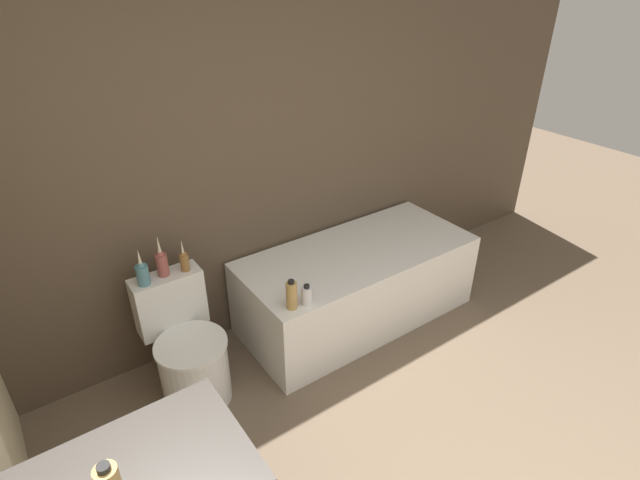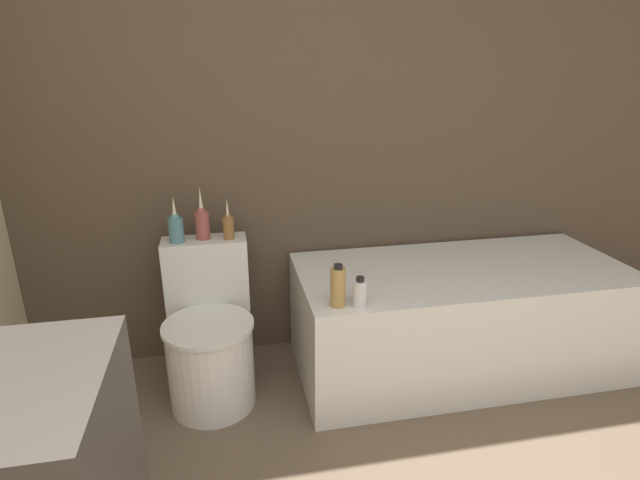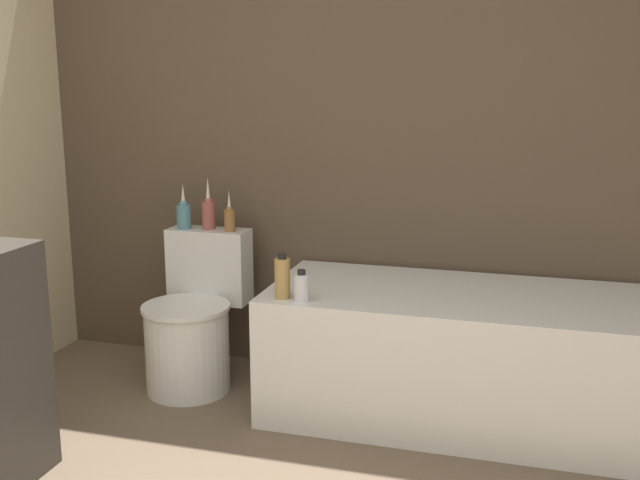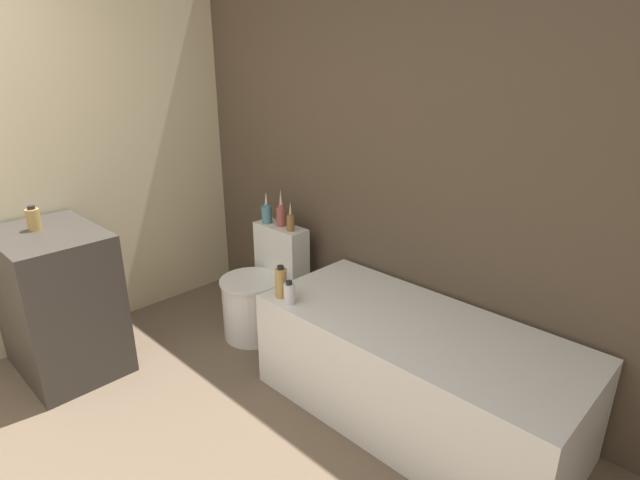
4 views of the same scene
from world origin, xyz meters
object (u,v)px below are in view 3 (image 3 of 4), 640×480
(vase_silver, at_px, (209,212))
(shampoo_bottle_short, at_px, (302,287))
(vase_gold, at_px, (184,213))
(vase_bronze, at_px, (229,217))
(bathtub, at_px, (460,355))
(shampoo_bottle_tall, at_px, (283,278))
(toilet, at_px, (193,325))

(vase_silver, relative_size, shampoo_bottle_short, 1.93)
(vase_gold, distance_m, vase_bronze, 0.25)
(vase_gold, distance_m, shampoo_bottle_short, 0.94)
(bathtub, distance_m, vase_silver, 1.41)
(vase_bronze, relative_size, shampoo_bottle_short, 1.52)
(vase_silver, height_order, shampoo_bottle_tall, vase_silver)
(bathtub, bearing_deg, vase_bronze, 170.62)
(vase_silver, bearing_deg, vase_bronze, -11.74)
(toilet, distance_m, shampoo_bottle_tall, 0.73)
(shampoo_bottle_short, bearing_deg, shampoo_bottle_tall, 166.98)
(vase_bronze, bearing_deg, toilet, -122.76)
(shampoo_bottle_short, bearing_deg, vase_bronze, 136.66)
(vase_silver, bearing_deg, bathtub, -9.61)
(vase_bronze, bearing_deg, vase_gold, -179.58)
(vase_gold, height_order, vase_bronze, vase_gold)
(shampoo_bottle_tall, bearing_deg, vase_bronze, 132.62)
(shampoo_bottle_short, bearing_deg, vase_gold, 147.33)
(bathtub, height_order, shampoo_bottle_tall, shampoo_bottle_tall)
(bathtub, relative_size, toilet, 2.27)
(vase_gold, bearing_deg, vase_silver, 12.55)
(shampoo_bottle_tall, height_order, shampoo_bottle_short, shampoo_bottle_tall)
(bathtub, bearing_deg, shampoo_bottle_short, -154.28)
(vase_gold, distance_m, vase_silver, 0.13)
(vase_silver, bearing_deg, shampoo_bottle_short, -38.82)
(vase_gold, bearing_deg, toilet, -56.99)
(vase_bronze, bearing_deg, shampoo_bottle_tall, -47.38)
(bathtub, xyz_separation_m, shampoo_bottle_tall, (-0.72, -0.29, 0.37))
(vase_silver, relative_size, shampoo_bottle_tall, 1.36)
(toilet, distance_m, vase_silver, 0.57)
(shampoo_bottle_tall, distance_m, shampoo_bottle_short, 0.09)
(toilet, height_order, vase_bronze, vase_bronze)
(shampoo_bottle_tall, bearing_deg, vase_silver, 138.18)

